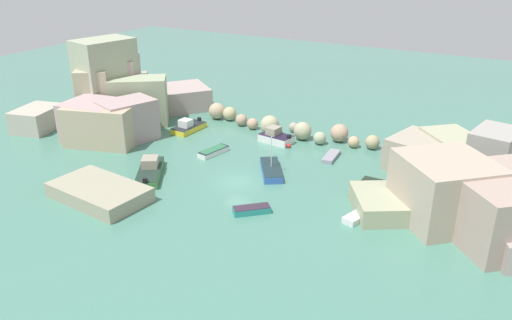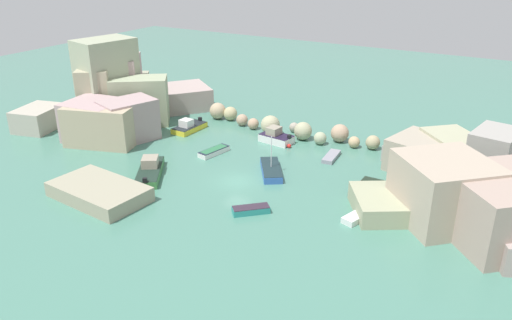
% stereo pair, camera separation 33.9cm
% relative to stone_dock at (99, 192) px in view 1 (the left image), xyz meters
% --- Properties ---
extents(cove_water, '(160.00, 160.00, 0.00)m').
position_rel_stone_dock_xyz_m(cove_water, '(9.65, 10.10, -0.73)').
color(cove_water, '#49806E').
rests_on(cove_water, ground).
extents(cliff_headland_left, '(19.73, 26.25, 11.37)m').
position_rel_stone_dock_xyz_m(cliff_headland_left, '(-15.06, 18.25, 2.72)').
color(cliff_headland_left, '#9EAA87').
rests_on(cliff_headland_left, ground).
extents(cliff_headland_right, '(24.41, 24.89, 5.87)m').
position_rel_stone_dock_xyz_m(cliff_headland_right, '(31.94, 16.59, 1.47)').
color(cliff_headland_right, '#B29994').
rests_on(cliff_headland_right, ground).
extents(rock_breakwater, '(32.59, 4.42, 2.68)m').
position_rel_stone_dock_xyz_m(rock_breakwater, '(11.97, 25.61, 0.36)').
color(rock_breakwater, tan).
rests_on(rock_breakwater, ground).
extents(stone_dock, '(10.17, 6.50, 1.47)m').
position_rel_stone_dock_xyz_m(stone_dock, '(0.00, 0.00, 0.00)').
color(stone_dock, '#9D977E').
rests_on(stone_dock, ground).
extents(channel_buoy, '(0.52, 0.52, 0.52)m').
position_rel_stone_dock_xyz_m(channel_buoy, '(10.09, 21.44, -0.48)').
color(channel_buoy, red).
rests_on(channel_buoy, cove_water).
extents(moored_boat_0, '(2.06, 4.32, 0.63)m').
position_rel_stone_dock_xyz_m(moored_boat_0, '(3.19, 15.18, -0.40)').
color(moored_boat_0, white).
rests_on(moored_boat_0, cove_water).
extents(moored_boat_1, '(5.77, 7.09, 1.86)m').
position_rel_stone_dock_xyz_m(moored_boat_1, '(0.66, 6.68, -0.12)').
color(moored_boat_1, '#407F42').
rests_on(moored_boat_1, cove_water).
extents(moored_boat_2, '(4.82, 5.84, 4.31)m').
position_rel_stone_dock_xyz_m(moored_boat_2, '(11.75, 13.74, -0.33)').
color(moored_boat_2, '#335EAE').
rests_on(moored_boat_2, cove_water).
extents(moored_boat_3, '(2.31, 4.11, 0.57)m').
position_rel_stone_dock_xyz_m(moored_boat_3, '(23.50, 9.11, -0.45)').
color(moored_boat_3, silver).
rests_on(moored_boat_3, cove_water).
extents(moored_boat_4, '(1.60, 3.91, 0.46)m').
position_rel_stone_dock_xyz_m(moored_boat_4, '(15.87, 20.94, -0.50)').
color(moored_boat_4, gray).
rests_on(moored_boat_4, cove_water).
extents(moored_boat_5, '(3.35, 3.25, 0.66)m').
position_rel_stone_dock_xyz_m(moored_boat_5, '(14.41, 4.96, -0.40)').
color(moored_boat_5, teal).
rests_on(moored_boat_5, cove_water).
extents(moored_boat_6, '(4.39, 2.79, 1.95)m').
position_rel_stone_dock_xyz_m(moored_boat_6, '(7.77, 22.35, -0.04)').
color(moored_boat_6, white).
rests_on(moored_boat_6, cove_water).
extents(moored_boat_7, '(2.53, 5.06, 1.71)m').
position_rel_stone_dock_xyz_m(moored_boat_7, '(-4.37, 20.27, -0.19)').
color(moored_boat_7, yellow).
rests_on(moored_boat_7, cove_water).
extents(moored_boat_8, '(2.91, 1.33, 0.46)m').
position_rel_stone_dock_xyz_m(moored_boat_8, '(22.61, 16.64, -0.50)').
color(moored_boat_8, '#C23D38').
rests_on(moored_boat_8, cove_water).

